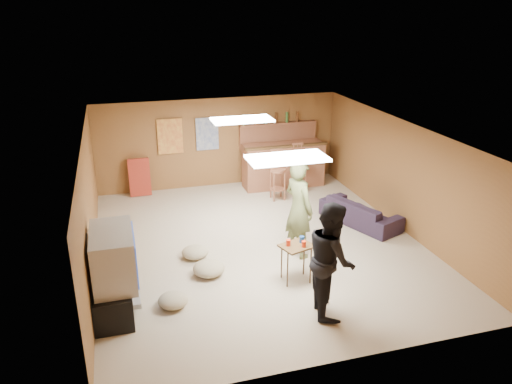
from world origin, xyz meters
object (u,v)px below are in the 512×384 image
object	(u,v)px
bar_counter	(283,165)
person_black	(331,259)
tray_table	(296,263)
person_olive	(299,209)
sofa	(360,212)
tv_body	(113,257)

from	to	relation	value
bar_counter	person_black	bearing A→B (deg)	-101.74
person_black	tray_table	world-z (taller)	person_black
person_olive	person_black	distance (m)	1.82
bar_counter	person_olive	size ratio (longest dim) A/B	1.10
tray_table	bar_counter	bearing A→B (deg)	73.70
sofa	tray_table	size ratio (longest dim) A/B	2.69
person_black	sofa	size ratio (longest dim) A/B	0.99
person_black	tray_table	distance (m)	1.11
tray_table	sofa	bearing A→B (deg)	40.52
bar_counter	tray_table	bearing A→B (deg)	-106.30
person_olive	tray_table	world-z (taller)	person_olive
person_olive	tray_table	xyz separation A→B (m)	(-0.36, -0.86, -0.58)
person_olive	person_black	xyz separation A→B (m)	(-0.18, -1.81, -0.03)
tv_body	person_black	distance (m)	3.17
person_black	sofa	bearing A→B (deg)	-23.84
person_olive	sofa	world-z (taller)	person_olive
tv_body	bar_counter	world-z (taller)	tv_body
tv_body	tray_table	xyz separation A→B (m)	(2.86, 0.05, -0.57)
tv_body	person_black	size ratio (longest dim) A/B	0.63
person_olive	person_black	world-z (taller)	person_olive
tv_body	bar_counter	xyz separation A→B (m)	(4.15, 4.45, -0.35)
bar_counter	tray_table	world-z (taller)	bar_counter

